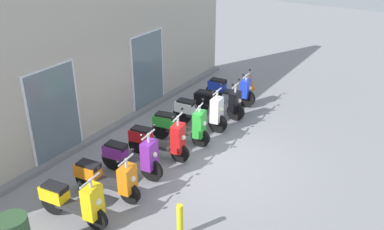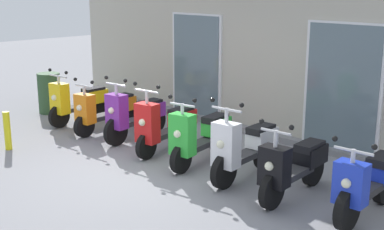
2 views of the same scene
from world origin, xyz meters
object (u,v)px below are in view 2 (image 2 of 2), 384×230
(scooter_red, at_px, (165,125))
(trash_bin, at_px, (49,93))
(curb_bollard, at_px, (7,131))
(scooter_orange, at_px, (105,110))
(scooter_blue, at_px, (368,183))
(scooter_yellow, at_px, (78,101))
(scooter_green, at_px, (200,135))
(scooter_white, at_px, (244,148))
(scooter_purple, at_px, (135,115))
(scooter_black, at_px, (294,166))

(scooter_red, relative_size, trash_bin, 1.71)
(trash_bin, distance_m, curb_bollard, 2.78)
(scooter_orange, xyz_separation_m, scooter_blue, (5.62, 0.09, 0.00))
(scooter_yellow, bearing_deg, scooter_blue, 1.07)
(scooter_green, height_order, scooter_blue, scooter_green)
(scooter_green, distance_m, curb_bollard, 3.53)
(scooter_white, bearing_deg, curb_bollard, -153.75)
(scooter_purple, bearing_deg, curb_bollard, -119.03)
(scooter_orange, relative_size, scooter_blue, 0.97)
(trash_bin, bearing_deg, scooter_yellow, -1.34)
(scooter_black, relative_size, trash_bin, 1.74)
(scooter_orange, distance_m, scooter_red, 1.83)
(scooter_yellow, relative_size, scooter_black, 0.96)
(scooter_orange, bearing_deg, trash_bin, -179.88)
(scooter_red, distance_m, scooter_green, 0.90)
(scooter_yellow, relative_size, scooter_white, 0.96)
(scooter_green, bearing_deg, scooter_white, 0.35)
(scooter_green, bearing_deg, curb_bollard, -147.03)
(scooter_red, relative_size, curb_bollard, 2.27)
(scooter_yellow, bearing_deg, scooter_red, 0.62)
(scooter_yellow, xyz_separation_m, scooter_blue, (6.57, 0.12, -0.03))
(scooter_red, bearing_deg, scooter_green, -2.04)
(scooter_black, bearing_deg, scooter_blue, 8.42)
(scooter_green, relative_size, scooter_black, 0.98)
(scooter_green, bearing_deg, scooter_black, -0.81)
(curb_bollard, bearing_deg, scooter_white, 26.25)
(scooter_yellow, xyz_separation_m, scooter_green, (3.68, -0.00, 0.01))
(scooter_orange, xyz_separation_m, scooter_red, (1.83, -0.00, 0.05))
(trash_bin, bearing_deg, scooter_black, -0.49)
(scooter_red, distance_m, trash_bin, 4.04)
(scooter_black, height_order, curb_bollard, scooter_black)
(trash_bin, bearing_deg, scooter_orange, 0.12)
(scooter_orange, height_order, curb_bollard, scooter_orange)
(scooter_red, height_order, scooter_blue, scooter_red)
(scooter_white, relative_size, scooter_black, 1.00)
(scooter_orange, distance_m, curb_bollard, 1.97)
(scooter_green, distance_m, scooter_blue, 2.89)
(scooter_green, bearing_deg, scooter_red, 177.96)
(scooter_yellow, xyz_separation_m, scooter_black, (5.55, -0.03, -0.03))
(scooter_black, bearing_deg, scooter_orange, 179.22)
(scooter_green, xyz_separation_m, scooter_white, (0.94, 0.01, 0.01))
(scooter_white, bearing_deg, scooter_yellow, -179.95)
(scooter_orange, height_order, scooter_green, scooter_green)
(scooter_purple, relative_size, scooter_white, 0.98)
(scooter_orange, relative_size, scooter_white, 0.98)
(trash_bin, bearing_deg, scooter_green, -0.36)
(scooter_red, relative_size, scooter_blue, 0.97)
(scooter_purple, xyz_separation_m, scooter_red, (0.94, -0.06, 0.00))
(trash_bin, relative_size, curb_bollard, 1.32)
(scooter_orange, xyz_separation_m, curb_bollard, (-0.23, -1.96, -0.10))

